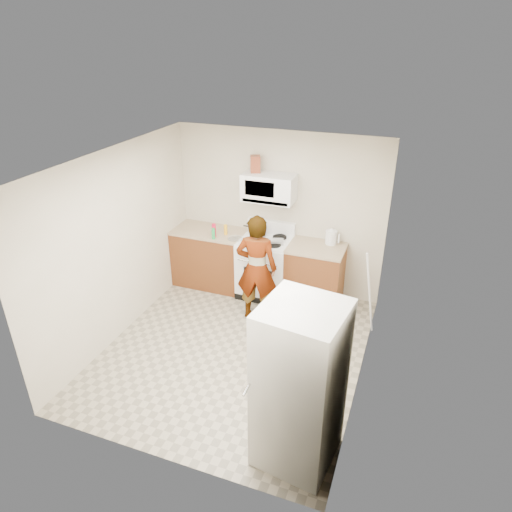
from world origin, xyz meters
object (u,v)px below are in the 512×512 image
at_px(microwave, 269,188).
at_px(person, 257,269).
at_px(gas_range, 265,266).
at_px(kettle, 331,237).
at_px(fridge, 300,387).
at_px(saucepan, 259,230).

bearing_deg(microwave, person, -82.73).
bearing_deg(gas_range, kettle, 11.29).
height_order(gas_range, person, person).
xyz_separation_m(fridge, kettle, (-0.35, 2.95, 0.19)).
xyz_separation_m(fridge, saucepan, (-1.44, 2.86, 0.17)).
bearing_deg(microwave, kettle, 3.70).
height_order(gas_range, kettle, kettle).
distance_m(gas_range, saucepan, 0.56).
bearing_deg(saucepan, fridge, -63.34).
relative_size(gas_range, microwave, 1.49).
bearing_deg(microwave, gas_range, -90.00).
xyz_separation_m(kettle, saucepan, (-1.09, -0.09, -0.02)).
bearing_deg(fridge, person, 127.71).
distance_m(person, kettle, 1.22).
distance_m(fridge, kettle, 2.98).
relative_size(person, fridge, 0.93).
bearing_deg(saucepan, gas_range, -35.49).
xyz_separation_m(microwave, person, (0.10, -0.79, -0.91)).
relative_size(person, kettle, 7.78).
distance_m(gas_range, fridge, 3.07).
xyz_separation_m(microwave, saucepan, (-0.14, -0.03, -0.68)).
bearing_deg(gas_range, saucepan, 144.51).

